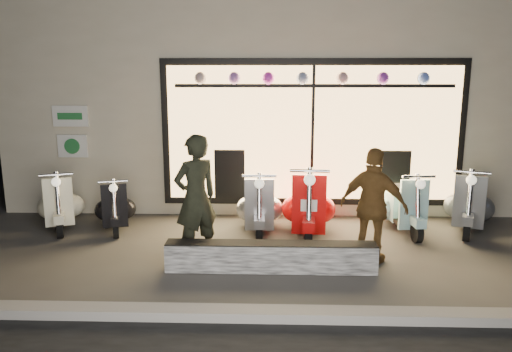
% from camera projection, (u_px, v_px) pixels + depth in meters
% --- Properties ---
extents(ground, '(40.00, 40.00, 0.00)m').
position_uv_depth(ground, '(266.00, 253.00, 7.42)').
color(ground, '#383533').
rests_on(ground, ground).
extents(kerb, '(40.00, 0.25, 0.12)m').
position_uv_depth(kerb, '(264.00, 314.00, 5.46)').
color(kerb, slate).
rests_on(kerb, ground).
extents(shop_building, '(10.20, 6.23, 4.20)m').
position_uv_depth(shop_building, '(269.00, 94.00, 11.85)').
color(shop_building, beige).
rests_on(shop_building, ground).
extents(graffiti_barrier, '(2.84, 0.28, 0.40)m').
position_uv_depth(graffiti_barrier, '(271.00, 257.00, 6.75)').
color(graffiti_barrier, black).
rests_on(graffiti_barrier, ground).
extents(scooter_silver, '(0.47, 1.46, 1.05)m').
position_uv_depth(scooter_silver, '(259.00, 205.00, 8.50)').
color(scooter_silver, black).
rests_on(scooter_silver, ground).
extents(scooter_red, '(0.59, 1.64, 1.17)m').
position_uv_depth(scooter_red, '(309.00, 205.00, 8.32)').
color(scooter_red, black).
rests_on(scooter_red, ground).
extents(scooter_black, '(0.65, 1.27, 0.91)m').
position_uv_depth(scooter_black, '(115.00, 206.00, 8.63)').
color(scooter_black, black).
rests_on(scooter_black, ground).
extents(scooter_cream, '(0.79, 1.40, 1.01)m').
position_uv_depth(scooter_cream, '(60.00, 203.00, 8.69)').
color(scooter_cream, black).
rests_on(scooter_cream, ground).
extents(scooter_blue, '(0.54, 1.44, 1.03)m').
position_uv_depth(scooter_blue, '(402.00, 205.00, 8.54)').
color(scooter_blue, black).
rests_on(scooter_blue, ground).
extents(scooter_grey, '(0.85, 1.49, 1.08)m').
position_uv_depth(scooter_grey, '(469.00, 203.00, 8.57)').
color(scooter_grey, black).
rests_on(scooter_grey, ground).
extents(man, '(0.79, 0.75, 1.81)m').
position_uv_depth(man, '(196.00, 198.00, 7.05)').
color(man, black).
rests_on(man, ground).
extents(woman, '(1.03, 0.82, 1.64)m').
position_uv_depth(woman, '(373.00, 206.00, 6.92)').
color(woman, brown).
rests_on(woman, ground).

